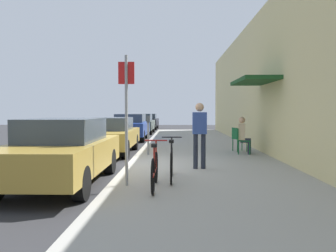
# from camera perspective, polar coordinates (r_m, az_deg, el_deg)

# --- Properties ---
(ground_plane) EXTENTS (60.00, 60.00, 0.00)m
(ground_plane) POSITION_cam_1_polar(r_m,az_deg,el_deg) (9.88, -6.85, -6.95)
(ground_plane) COLOR #2D2D30
(sidewalk_slab) EXTENTS (4.50, 32.00, 0.12)m
(sidewalk_slab) POSITION_cam_1_polar(r_m,az_deg,el_deg) (11.78, 5.50, -5.11)
(sidewalk_slab) COLOR #9E9B93
(sidewalk_slab) RESTS_ON ground_plane
(building_facade) EXTENTS (1.40, 32.00, 5.36)m
(building_facade) POSITION_cam_1_polar(r_m,az_deg,el_deg) (12.14, 17.00, 7.40)
(building_facade) COLOR beige
(building_facade) RESTS_ON ground_plane
(parked_car_0) EXTENTS (1.80, 4.40, 1.45)m
(parked_car_0) POSITION_cam_1_polar(r_m,az_deg,el_deg) (8.01, -16.84, -3.87)
(parked_car_0) COLOR #A58433
(parked_car_0) RESTS_ON ground_plane
(parked_car_1) EXTENTS (1.80, 4.40, 1.36)m
(parked_car_1) POSITION_cam_1_polar(r_m,az_deg,el_deg) (13.34, -9.47, -1.44)
(parked_car_1) COLOR #A58433
(parked_car_1) RESTS_ON ground_plane
(parked_car_2) EXTENTS (1.80, 4.40, 1.44)m
(parked_car_2) POSITION_cam_1_polar(r_m,az_deg,el_deg) (19.26, -6.14, -0.09)
(parked_car_2) COLOR navy
(parked_car_2) RESTS_ON ground_plane
(parked_car_3) EXTENTS (1.80, 4.40, 1.40)m
(parked_car_3) POSITION_cam_1_polar(r_m,az_deg,el_deg) (24.85, -4.46, 0.44)
(parked_car_3) COLOR #47514C
(parked_car_3) RESTS_ON ground_plane
(parked_car_4) EXTENTS (1.80, 4.40, 1.35)m
(parked_car_4) POSITION_cam_1_polar(r_m,az_deg,el_deg) (30.64, -3.38, 0.81)
(parked_car_4) COLOR black
(parked_car_4) RESTS_ON ground_plane
(parking_meter) EXTENTS (0.12, 0.10, 1.32)m
(parking_meter) POSITION_cam_1_polar(r_m,az_deg,el_deg) (11.92, -3.23, -1.02)
(parking_meter) COLOR slate
(parking_meter) RESTS_ON sidewalk_slab
(street_sign) EXTENTS (0.32, 0.06, 2.60)m
(street_sign) POSITION_cam_1_polar(r_m,az_deg,el_deg) (7.03, -6.78, 2.65)
(street_sign) COLOR gray
(street_sign) RESTS_ON sidewalk_slab
(bicycle_0) EXTENTS (0.46, 1.71, 0.90)m
(bicycle_0) POSITION_cam_1_polar(r_m,az_deg,el_deg) (6.79, -2.18, -7.17)
(bicycle_0) COLOR black
(bicycle_0) RESTS_ON sidewalk_slab
(bicycle_1) EXTENTS (0.46, 1.71, 0.90)m
(bicycle_1) POSITION_cam_1_polar(r_m,az_deg,el_deg) (7.65, 0.58, -6.06)
(bicycle_1) COLOR black
(bicycle_1) RESTS_ON sidewalk_slab
(cafe_chair_0) EXTENTS (0.52, 0.52, 0.87)m
(cafe_chair_0) POSITION_cam_1_polar(r_m,az_deg,el_deg) (12.40, 11.91, -2.15)
(cafe_chair_0) COLOR #14592D
(cafe_chair_0) RESTS_ON sidewalk_slab
(seated_patron_0) EXTENTS (0.48, 0.42, 1.29)m
(seated_patron_0) POSITION_cam_1_polar(r_m,az_deg,el_deg) (12.39, 12.19, -1.26)
(seated_patron_0) COLOR #232838
(seated_patron_0) RESTS_ON sidewalk_slab
(cafe_chair_1) EXTENTS (0.55, 0.55, 0.87)m
(cafe_chair_1) POSITION_cam_1_polar(r_m,az_deg,el_deg) (13.16, 11.30, -1.88)
(cafe_chair_1) COLOR #14592D
(cafe_chair_1) RESTS_ON sidewalk_slab
(pedestrian_standing) EXTENTS (0.36, 0.22, 1.70)m
(pedestrian_standing) POSITION_cam_1_polar(r_m,az_deg,el_deg) (9.06, 5.15, -0.66)
(pedestrian_standing) COLOR #232838
(pedestrian_standing) RESTS_ON sidewalk_slab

